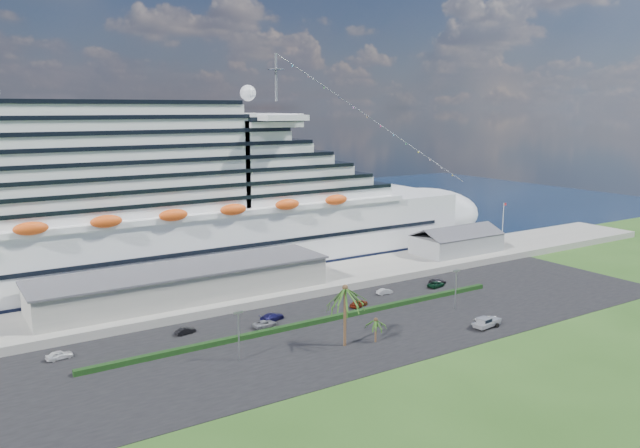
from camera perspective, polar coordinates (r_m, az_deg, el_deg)
ground at (r=112.01m, az=7.74°, el=-10.63°), size 420.00×420.00×0.00m
asphalt_lot at (r=120.02m, az=4.31°, el=-9.06°), size 140.00×38.00×0.12m
wharf at (r=142.86m, az=-2.71°, el=-5.46°), size 240.00×20.00×1.80m
water at (r=223.68m, az=-14.29°, el=-0.15°), size 420.00×160.00×0.02m
cruise_ship at (r=152.43m, az=-14.36°, el=1.32°), size 191.00×38.00×54.00m
terminal_building at (r=131.59m, az=-12.24°, el=-5.24°), size 61.00×15.00×6.30m
port_shed at (r=173.04m, az=12.38°, el=-1.66°), size 24.00×12.31×7.37m
flagpole at (r=185.32m, az=16.39°, el=0.17°), size 1.08×0.16×12.00m
hedge at (r=119.43m, az=-0.26°, el=-8.87°), size 88.00×1.10×0.90m
lamp_post_left at (r=102.17m, az=-7.46°, el=-9.54°), size 1.60×0.35×8.27m
lamp_post_right at (r=128.86m, az=12.32°, el=-5.43°), size 1.60×0.35×8.27m
palm_tall at (r=106.18m, az=2.31°, el=-6.48°), size 8.82×8.82×11.13m
palm_short at (r=109.88m, az=5.12°, el=-8.96°), size 3.53×3.53×4.56m
parked_car_0 at (r=111.69m, az=-22.73°, el=-10.99°), size 4.35×2.11×1.43m
parked_car_1 at (r=116.58m, az=-12.22°, el=-9.53°), size 3.87×1.85×1.22m
parked_car_2 at (r=117.91m, az=-5.04°, el=-9.07°), size 4.73×2.36×1.29m
parked_car_3 at (r=121.17m, az=-4.41°, el=-8.46°), size 5.54×3.35×1.50m
parked_car_4 at (r=129.13m, az=3.56°, el=-7.23°), size 4.85×3.13×1.54m
parked_car_5 at (r=138.00m, az=5.93°, el=-6.16°), size 3.78×1.48×1.23m
parked_car_6 at (r=145.03m, az=10.58°, el=-5.44°), size 5.01×3.10×1.29m
parked_car_7 at (r=147.49m, az=10.69°, el=-5.18°), size 4.59×2.19×1.29m
pickup_truck at (r=120.92m, az=14.98°, el=-8.65°), size 6.04×2.84×2.05m
boat_trailer at (r=122.44m, az=15.00°, el=-8.42°), size 5.83×3.76×1.68m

